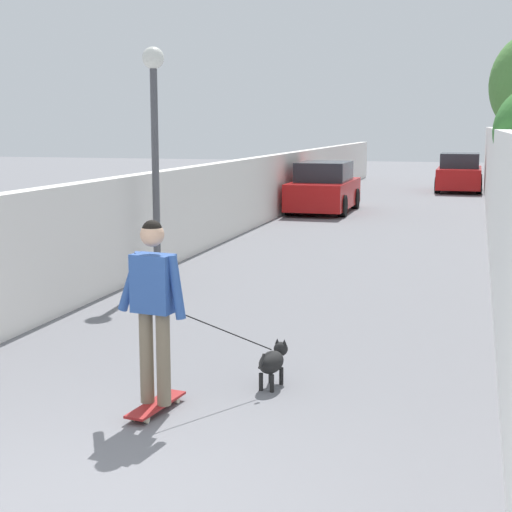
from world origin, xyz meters
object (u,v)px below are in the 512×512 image
(lamp_post, at_px, (154,122))
(skateboard, at_px, (156,405))
(person_skateboarder, at_px, (154,297))
(car_near, at_px, (324,189))
(dog, at_px, (272,361))
(car_far, at_px, (459,174))

(lamp_post, relative_size, skateboard, 4.77)
(person_skateboarder, relative_size, car_near, 0.44)
(lamp_post, distance_m, car_near, 11.86)
(skateboard, height_order, dog, dog)
(skateboard, relative_size, person_skateboarder, 0.48)
(lamp_post, bearing_deg, dog, -145.03)
(dog, height_order, car_near, car_near)
(lamp_post, relative_size, car_near, 1.00)
(dog, distance_m, car_far, 25.30)
(car_far, bearing_deg, skateboard, 175.44)
(lamp_post, bearing_deg, skateboard, -157.18)
(dog, relative_size, car_near, 0.33)
(car_near, bearing_deg, dog, -170.87)
(car_near, relative_size, car_far, 1.03)
(skateboard, bearing_deg, car_far, -4.56)
(skateboard, relative_size, car_near, 0.21)
(car_far, bearing_deg, car_near, 156.87)
(person_skateboarder, height_order, dog, person_skateboarder)
(lamp_post, xyz_separation_m, person_skateboarder, (-5.59, -2.35, -1.61))
(lamp_post, xyz_separation_m, dog, (-4.60, -3.21, -2.44))
(dog, bearing_deg, car_near, 9.13)
(person_skateboarder, distance_m, car_far, 26.35)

